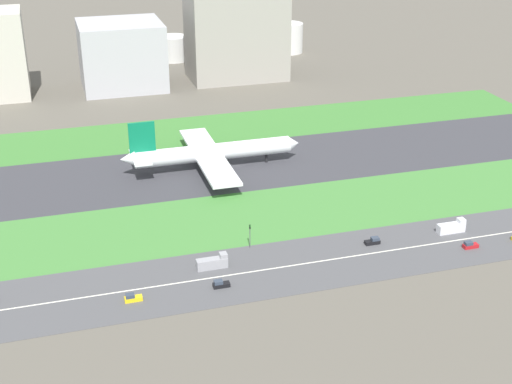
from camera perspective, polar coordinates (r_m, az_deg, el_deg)
The scene contains 19 objects.
ground_plane at distance 259.28m, azimuth -1.61°, elevation 2.09°, with size 800.00×800.00×0.00m, color #5B564C.
runway at distance 259.26m, azimuth -1.61°, elevation 2.10°, with size 280.00×46.00×0.10m, color #38383D.
grass_median_north at distance 296.47m, azimuth -3.68°, elevation 5.00°, with size 280.00×36.00×0.10m, color #3D7A33.
grass_median_south at distance 223.38m, azimuth 1.12°, elevation -1.75°, with size 280.00×36.00×0.10m, color #427F38.
highway at distance 196.77m, azimuth 3.95°, elevation -5.71°, with size 280.00×28.00×0.10m, color #4C4C4F.
highway_centerline at distance 196.74m, azimuth 3.95°, elevation -5.69°, with size 266.00×0.50×0.01m, color silver.
airliner at distance 254.82m, azimuth -3.75°, elevation 3.15°, with size 65.00×56.00×19.70m.
car_6 at distance 185.87m, azimuth -2.84°, elevation -7.34°, with size 4.40×1.80×2.00m.
car_1 at distance 212.42m, azimuth 16.66°, elevation -4.08°, with size 4.40×1.80×2.00m.
truck_2 at distance 219.43m, azimuth 15.31°, elevation -2.73°, with size 8.40×2.50×4.00m.
truck_0 at distance 193.91m, azimuth -3.45°, elevation -5.63°, with size 8.40×2.50×4.00m.
car_2 at distance 208.35m, azimuth 9.29°, elevation -3.89°, with size 4.40×1.80×2.00m.
car_4 at distance 182.82m, azimuth -9.80°, elevation -8.30°, with size 4.40×1.80×2.00m.
traffic_light at distance 202.16m, azimuth -0.49°, elevation -3.39°, with size 0.36×0.50×7.20m.
hangar_building at distance 357.30m, azimuth -10.63°, elevation 10.66°, with size 39.09×36.25×31.46m, color #B2B2B7.
office_tower at distance 365.10m, azimuth -1.59°, elevation 13.08°, with size 47.82×29.51×52.87m, color #9E998E.
fuel_tank_west at distance 407.20m, azimuth -6.59°, elevation 11.29°, with size 16.42×16.42×13.41m, color silver.
fuel_tank_centre at distance 412.72m, azimuth -2.66°, elevation 11.69°, with size 25.93×25.93×14.67m, color silver.
fuel_tank_east at distance 423.16m, azimuth 2.51°, elevation 12.16°, with size 17.70×17.70×16.68m, color silver.
Camera 1 is at (-61.19, -231.68, 99.03)m, focal length 50.28 mm.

